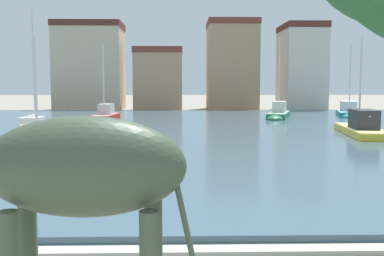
{
  "coord_description": "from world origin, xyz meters",
  "views": [
    {
      "loc": [
        -1.5,
        -1.74,
        3.48
      ],
      "look_at": [
        -1.19,
        11.6,
        2.2
      ],
      "focal_mm": 42.52,
      "sensor_mm": 36.0,
      "label": 1
    }
  ],
  "objects": [
    {
      "name": "townhouse_corner_house",
      "position": [
        14.51,
        59.02,
        5.71
      ],
      "size": [
        5.3,
        7.88,
        11.39
      ],
      "color": "beige",
      "rests_on": "ground"
    },
    {
      "name": "townhouse_narrow_midrow",
      "position": [
        -4.59,
        59.55,
        4.2
      ],
      "size": [
        6.47,
        5.38,
        8.36
      ],
      "color": "tan",
      "rests_on": "ground"
    },
    {
      "name": "sailboat_green",
      "position": [
        7.87,
        41.83,
        0.61
      ],
      "size": [
        3.83,
        7.54,
        8.03
      ],
      "color": "#236B42",
      "rests_on": "ground"
    },
    {
      "name": "harbor_water",
      "position": [
        0.0,
        31.63,
        0.14
      ],
      "size": [
        82.2,
        48.07,
        0.28
      ],
      "primitive_type": "cube",
      "color": "#3D5666",
      "rests_on": "ground"
    },
    {
      "name": "townhouse_tall_gabled",
      "position": [
        -14.02,
        61.17,
        5.93
      ],
      "size": [
        9.09,
        6.88,
        11.84
      ],
      "color": "#C6B293",
      "rests_on": "ground"
    },
    {
      "name": "sailboat_orange",
      "position": [
        -7.95,
        18.59,
        0.5
      ],
      "size": [
        3.98,
        6.98,
        5.61
      ],
      "color": "orange",
      "rests_on": "ground"
    },
    {
      "name": "sailboat_teal",
      "position": [
        15.73,
        44.48,
        0.57
      ],
      "size": [
        4.0,
        7.84,
        7.54
      ],
      "color": "teal",
      "rests_on": "ground"
    },
    {
      "name": "sailboat_white",
      "position": [
        -10.88,
        27.53,
        0.52
      ],
      "size": [
        1.79,
        5.92,
        8.2
      ],
      "color": "white",
      "rests_on": "ground"
    },
    {
      "name": "quay_edge_coping",
      "position": [
        0.0,
        7.35,
        0.06
      ],
      "size": [
        82.2,
        0.5,
        0.12
      ],
      "primitive_type": "cube",
      "color": "#ADA89E",
      "rests_on": "ground"
    },
    {
      "name": "sailboat_red",
      "position": [
        -8.35,
        38.55,
        0.59
      ],
      "size": [
        2.01,
        5.89,
        6.98
      ],
      "color": "red",
      "rests_on": "ground"
    },
    {
      "name": "sailboat_yellow",
      "position": [
        10.03,
        27.29,
        0.61
      ],
      "size": [
        2.97,
        8.66,
        6.49
      ],
      "color": "gold",
      "rests_on": "ground"
    },
    {
      "name": "townhouse_wide_warehouse",
      "position": [
        5.5,
        61.62,
        6.1
      ],
      "size": [
        6.83,
        7.51,
        12.18
      ],
      "color": "tan",
      "rests_on": "ground"
    },
    {
      "name": "giraffe_statue",
      "position": [
        -2.54,
        2.31,
        2.65
      ],
      "size": [
        2.97,
        0.73,
        5.19
      ],
      "color": "#3D4C38",
      "rests_on": "ground"
    }
  ]
}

